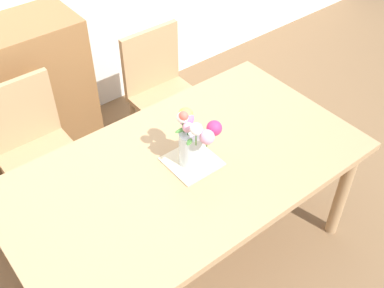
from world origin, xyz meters
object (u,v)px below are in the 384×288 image
Objects in this scene: dining_table at (185,177)px; chair_left at (34,145)px; flower_vase at (193,137)px; chair_right at (162,88)px.

dining_table is 0.96m from chair_left.
chair_left is at bearing 118.31° from dining_table.
dining_table is 1.97× the size of chair_left.
flower_vase is at bearing -2.19° from dining_table.
flower_vase reaches higher than chair_right.
dining_table is at bearing 118.31° from chair_left.
chair_right is at bearing -180.00° from chair_left.
dining_table is 0.24m from flower_vase.
chair_left reaches higher than dining_table.
chair_left is at bearing 0.00° from chair_right.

